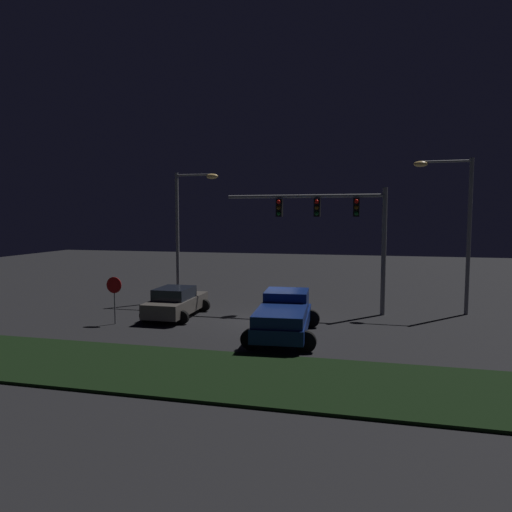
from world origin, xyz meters
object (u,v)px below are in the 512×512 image
(car_sedan, at_px, (176,302))
(stop_sign, at_px, (114,291))
(pickup_truck, at_px, (284,313))
(traffic_signal_gantry, at_px, (336,219))
(street_lamp_left, at_px, (186,220))
(street_lamp_right, at_px, (457,216))

(car_sedan, distance_m, stop_sign, 3.15)
(pickup_truck, bearing_deg, car_sedan, 63.40)
(traffic_signal_gantry, xyz_separation_m, street_lamp_left, (-8.79, 1.31, -0.06))
(car_sedan, relative_size, street_lamp_left, 0.58)
(pickup_truck, xyz_separation_m, street_lamp_right, (7.78, 6.48, 4.07))
(street_lamp_right, bearing_deg, pickup_truck, -140.20)
(pickup_truck, relative_size, stop_sign, 2.48)
(street_lamp_left, relative_size, street_lamp_right, 0.95)
(street_lamp_left, height_order, stop_sign, street_lamp_left)
(pickup_truck, xyz_separation_m, stop_sign, (-8.11, 0.36, 0.56))
(car_sedan, xyz_separation_m, traffic_signal_gantry, (7.68, 2.87, 4.16))
(traffic_signal_gantry, xyz_separation_m, street_lamp_right, (6.05, 1.10, 0.17))
(pickup_truck, bearing_deg, street_lamp_left, 42.77)
(street_lamp_right, bearing_deg, stop_sign, -158.94)
(pickup_truck, distance_m, street_lamp_left, 10.45)
(pickup_truck, height_order, street_lamp_right, street_lamp_right)
(car_sedan, distance_m, traffic_signal_gantry, 9.20)
(car_sedan, distance_m, street_lamp_left, 5.96)
(pickup_truck, xyz_separation_m, traffic_signal_gantry, (1.73, 5.38, 3.90))
(car_sedan, bearing_deg, pickup_truck, -112.94)
(pickup_truck, relative_size, street_lamp_left, 0.73)
(street_lamp_left, xyz_separation_m, street_lamp_right, (14.84, -0.21, 0.23))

